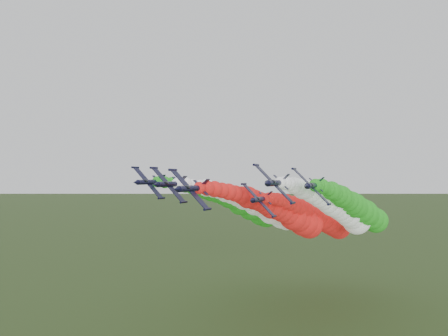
{
  "coord_description": "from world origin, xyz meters",
  "views": [
    {
      "loc": [
        34.55,
        -77.01,
        39.21
      ],
      "look_at": [
        -0.06,
        6.17,
        40.98
      ],
      "focal_mm": 35.0,
      "sensor_mm": 36.0,
      "label": 1
    }
  ],
  "objects": [
    {
      "name": "jet_inner_right",
      "position": [
        16.93,
        50.41,
        29.84
      ],
      "size": [
        16.49,
        76.06,
        20.85
      ],
      "rotation": [
        0.0,
        0.78,
        0.0
      ],
      "color": "black",
      "rests_on": "ground"
    },
    {
      "name": "jet_outer_right",
      "position": [
        21.81,
        58.5,
        29.53
      ],
      "size": [
        16.16,
        75.72,
        20.52
      ],
      "rotation": [
        0.0,
        0.78,
        0.0
      ],
      "color": "black",
      "rests_on": "ground"
    },
    {
      "name": "jet_outer_left",
      "position": [
        -15.01,
        59.55,
        29.39
      ],
      "size": [
        16.4,
        75.97,
        20.77
      ],
      "rotation": [
        0.0,
        0.78,
        0.0
      ],
      "color": "black",
      "rests_on": "ground"
    },
    {
      "name": "jet_lead",
      "position": [
        3.59,
        44.27,
        28.48
      ],
      "size": [
        16.51,
        76.08,
        20.88
      ],
      "rotation": [
        0.0,
        0.78,
        0.0
      ],
      "color": "black",
      "rests_on": "ground"
    },
    {
      "name": "jet_inner_left",
      "position": [
        -5.8,
        50.79,
        29.51
      ],
      "size": [
        15.86,
        75.43,
        20.23
      ],
      "rotation": [
        0.0,
        0.78,
        0.0
      ],
      "color": "black",
      "rests_on": "ground"
    },
    {
      "name": "jet_trail",
      "position": [
        9.57,
        65.8,
        25.65
      ],
      "size": [
        16.32,
        75.88,
        20.68
      ],
      "rotation": [
        0.0,
        0.78,
        0.0
      ],
      "color": "black",
      "rests_on": "ground"
    }
  ]
}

